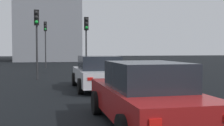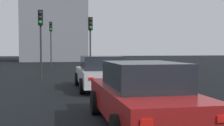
% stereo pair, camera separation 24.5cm
% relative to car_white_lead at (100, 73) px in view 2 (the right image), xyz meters
% --- Properties ---
extents(car_white_lead, '(4.66, 2.12, 1.50)m').
position_rel_car_white_lead_xyz_m(car_white_lead, '(0.00, 0.00, 0.00)').
color(car_white_lead, silver).
rests_on(car_white_lead, ground_plane).
extents(car_red_second, '(4.74, 1.96, 1.50)m').
position_rel_car_white_lead_xyz_m(car_red_second, '(-6.62, 0.04, 0.00)').
color(car_red_second, maroon).
rests_on(car_red_second, ground_plane).
extents(traffic_light_near_left, '(0.32, 0.29, 4.47)m').
position_rel_car_white_lead_xyz_m(traffic_light_near_left, '(15.70, 2.47, 2.47)').
color(traffic_light_near_left, '#2D2D30').
rests_on(traffic_light_near_left, ground_plane).
extents(traffic_light_near_right, '(0.32, 0.28, 4.11)m').
position_rel_car_white_lead_xyz_m(traffic_light_near_right, '(4.61, 2.86, 2.23)').
color(traffic_light_near_right, '#2D2D30').
rests_on(traffic_light_near_right, ground_plane).
extents(traffic_light_far_left, '(0.32, 0.30, 4.01)m').
position_rel_car_white_lead_xyz_m(traffic_light_far_left, '(6.93, -0.35, 2.16)').
color(traffic_light_far_left, '#2D2D30').
rests_on(traffic_light_far_left, ground_plane).
extents(building_facade_left, '(11.99, 9.86, 10.17)m').
position_rel_car_white_lead_xyz_m(building_facade_left, '(35.82, 2.24, 4.36)').
color(building_facade_left, gray).
rests_on(building_facade_left, ground_plane).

